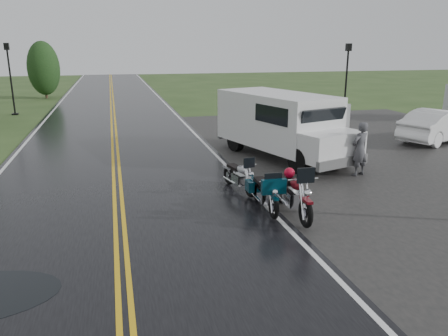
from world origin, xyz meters
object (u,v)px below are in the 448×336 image
object	(u,v)px
person_at_van	(360,150)
lamp_post_far_left	(11,79)
van_white	(300,138)
motorcycle_silver	(250,180)
motorcycle_teal	(274,199)
sedan_white	(438,126)
lamp_post_far_right	(346,82)
motorcycle_red	(306,202)

from	to	relation	value
person_at_van	lamp_post_far_left	world-z (taller)	lamp_post_far_left
van_white	lamp_post_far_left	world-z (taller)	lamp_post_far_left
motorcycle_silver	motorcycle_teal	bearing A→B (deg)	-98.45
motorcycle_silver	sedan_white	xyz separation A→B (m)	(10.38, 5.17, 0.17)
motorcycle_silver	lamp_post_far_left	xyz separation A→B (m)	(-9.51, 18.51, 1.64)
lamp_post_far_right	motorcycle_teal	bearing A→B (deg)	-124.96
van_white	lamp_post_far_left	xyz separation A→B (m)	(-11.83, 16.56, 0.95)
motorcycle_teal	sedan_white	xyz separation A→B (m)	(10.31, 6.83, 0.15)
motorcycle_red	person_at_van	world-z (taller)	person_at_van
motorcycle_red	person_at_van	size ratio (longest dim) A/B	1.33
motorcycle_red	lamp_post_far_left	size ratio (longest dim) A/B	0.54
motorcycle_red	lamp_post_far_right	distance (m)	16.58
person_at_van	van_white	bearing A→B (deg)	-41.51
person_at_van	lamp_post_far_right	bearing A→B (deg)	-137.79
motorcycle_silver	sedan_white	bearing A→B (deg)	15.54
motorcycle_silver	van_white	world-z (taller)	van_white
motorcycle_silver	lamp_post_far_right	world-z (taller)	lamp_post_far_right
sedan_white	lamp_post_far_left	size ratio (longest dim) A/B	1.00
sedan_white	motorcycle_teal	bearing A→B (deg)	100.51
van_white	sedan_white	xyz separation A→B (m)	(8.06, 3.22, -0.52)
van_white	lamp_post_far_right	distance (m)	12.03
motorcycle_red	motorcycle_silver	world-z (taller)	motorcycle_red
lamp_post_far_right	motorcycle_red	bearing A→B (deg)	-122.10
motorcycle_red	motorcycle_teal	xyz separation A→B (m)	(-0.53, 0.68, -0.12)
van_white	lamp_post_far_right	bearing A→B (deg)	36.46
motorcycle_red	van_white	bearing A→B (deg)	70.80
motorcycle_teal	person_at_van	distance (m)	5.02
motorcycle_teal	sedan_white	distance (m)	12.36
motorcycle_silver	lamp_post_far_left	size ratio (longest dim) A/B	0.43
sedan_white	van_white	bearing A→B (deg)	88.75
person_at_van	lamp_post_far_left	bearing A→B (deg)	-72.61
van_white	lamp_post_far_right	world-z (taller)	lamp_post_far_right
person_at_van	lamp_post_far_left	size ratio (longest dim) A/B	0.40
motorcycle_teal	van_white	size ratio (longest dim) A/B	0.31
motorcycle_teal	person_at_van	size ratio (longest dim) A/B	1.10
motorcycle_teal	motorcycle_silver	world-z (taller)	motorcycle_teal
motorcycle_red	motorcycle_teal	size ratio (longest dim) A/B	1.21
sedan_white	lamp_post_far_left	xyz separation A→B (m)	(-19.89, 13.34, 1.47)
lamp_post_far_left	lamp_post_far_right	world-z (taller)	lamp_post_far_left
sedan_white	lamp_post_far_left	bearing A→B (deg)	33.13
motorcycle_teal	motorcycle_silver	distance (m)	1.66
motorcycle_teal	lamp_post_far_left	size ratio (longest dim) A/B	0.44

